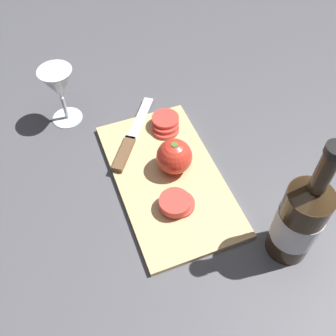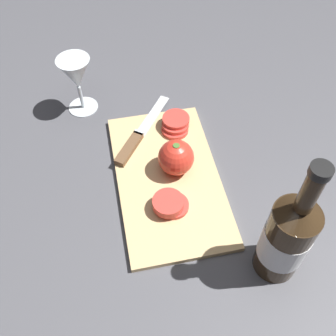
# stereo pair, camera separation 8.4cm
# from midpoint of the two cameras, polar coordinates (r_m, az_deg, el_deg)

# --- Properties ---
(ground_plane) EXTENTS (3.00, 3.00, 0.00)m
(ground_plane) POSITION_cam_midpoint_polar(r_m,az_deg,el_deg) (0.87, 1.79, -2.34)
(ground_plane) COLOR #4C4C51
(cutting_board) EXTENTS (0.40, 0.22, 0.01)m
(cutting_board) POSITION_cam_midpoint_polar(r_m,az_deg,el_deg) (0.87, 2.76, -1.64)
(cutting_board) COLOR tan
(cutting_board) RESTS_ON ground_plane
(wine_bottle) EXTENTS (0.08, 0.08, 0.30)m
(wine_bottle) POSITION_cam_midpoint_polar(r_m,az_deg,el_deg) (0.72, 20.07, -9.79)
(wine_bottle) COLOR #332314
(wine_bottle) RESTS_ON ground_plane
(wine_glass) EXTENTS (0.08, 0.08, 0.15)m
(wine_glass) POSITION_cam_midpoint_polar(r_m,az_deg,el_deg) (0.97, -10.75, 12.89)
(wine_glass) COLOR silver
(wine_glass) RESTS_ON ground_plane
(whole_tomato) EXTENTS (0.08, 0.08, 0.08)m
(whole_tomato) POSITION_cam_midpoint_polar(r_m,az_deg,el_deg) (0.84, 4.01, 1.35)
(whole_tomato) COLOR red
(whole_tomato) RESTS_ON cutting_board
(knife) EXTENTS (0.21, 0.17, 0.01)m
(knife) POSITION_cam_midpoint_polar(r_m,az_deg,el_deg) (0.92, -2.36, 3.68)
(knife) COLOR silver
(knife) RESTS_ON cutting_board
(tomato_slice_stack_near) EXTENTS (0.07, 0.08, 0.03)m
(tomato_slice_stack_near) POSITION_cam_midpoint_polar(r_m,az_deg,el_deg) (0.81, 3.24, -5.42)
(tomato_slice_stack_near) COLOR #D63D33
(tomato_slice_stack_near) RESTS_ON cutting_board
(tomato_slice_stack_far) EXTENTS (0.08, 0.07, 0.03)m
(tomato_slice_stack_far) POSITION_cam_midpoint_polar(r_m,az_deg,el_deg) (0.94, 3.63, 6.21)
(tomato_slice_stack_far) COLOR #D63D33
(tomato_slice_stack_far) RESTS_ON cutting_board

